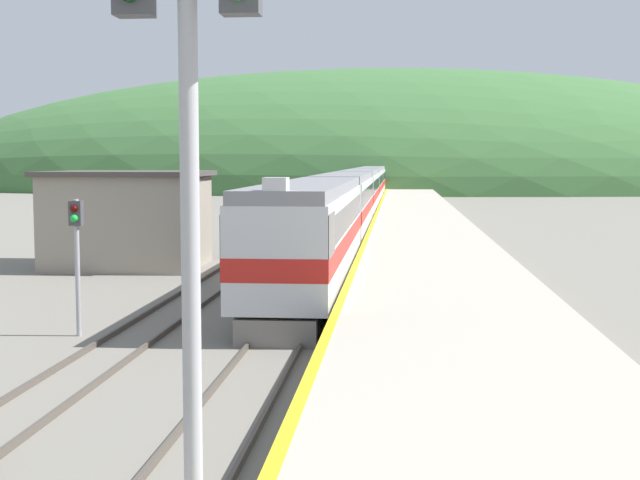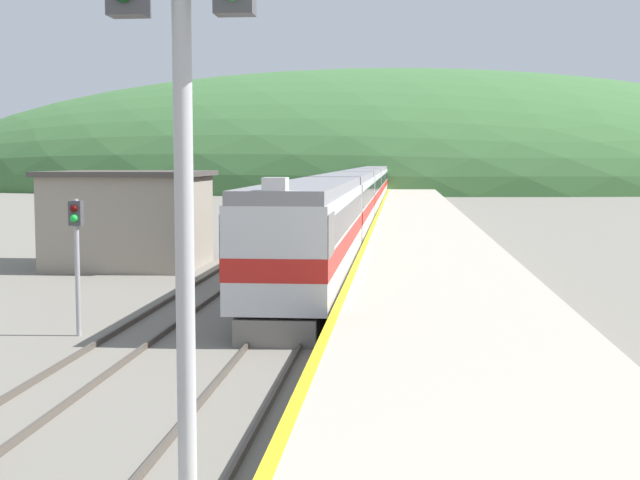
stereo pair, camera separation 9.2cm
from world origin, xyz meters
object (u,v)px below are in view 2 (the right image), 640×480
carriage_fifth (376,181)px  signal_mast_main (182,106)px  carriage_fourth (370,186)px  express_train_lead_car (311,233)px  carriage_second (346,205)px  signal_post_siding (76,238)px  carriage_third (361,193)px

carriage_fifth → signal_mast_main: signal_mast_main is taller
carriage_fourth → carriage_fifth: 21.14m
express_train_lead_car → signal_mast_main: (1.14, -24.32, 3.30)m
carriage_second → signal_mast_main: 45.92m
carriage_fourth → carriage_second: bearing=-90.0°
carriage_second → signal_mast_main: signal_mast_main is taller
carriage_second → carriage_fourth: bearing=90.0°
express_train_lead_car → carriage_second: (0.00, 21.47, -0.01)m
carriage_fifth → signal_post_siding: bearing=-93.6°
carriage_fifth → signal_post_siding: 93.80m
carriage_second → signal_post_siding: size_ratio=5.12×
express_train_lead_car → carriage_third: (0.00, 42.61, -0.01)m
signal_mast_main → signal_post_siding: (-7.02, 15.61, -2.78)m
carriage_fourth → signal_mast_main: (1.14, -88.08, 3.31)m
carriage_second → signal_post_siding: carriage_second is taller
carriage_third → carriage_fourth: (0.00, 21.14, 0.00)m
express_train_lead_car → carriage_third: bearing=90.0°
express_train_lead_car → carriage_fifth: express_train_lead_car is taller
express_train_lead_car → signal_post_siding: express_train_lead_car is taller
express_train_lead_car → carriage_fourth: size_ratio=1.01×
carriage_second → express_train_lead_car: bearing=-90.0°
express_train_lead_car → signal_post_siding: 10.52m
express_train_lead_car → carriage_fifth: bearing=90.0°
carriage_third → signal_mast_main: bearing=-89.0°
signal_mast_main → signal_post_siding: bearing=114.2°
express_train_lead_car → carriage_second: size_ratio=1.01×
carriage_fifth → express_train_lead_car: bearing=-90.0°
carriage_second → signal_mast_main: bearing=-88.6°
carriage_fourth → signal_post_siding: 72.71m
carriage_fourth → signal_post_siding: size_ratio=5.12×
carriage_third → carriage_fourth: same height
carriage_third → signal_mast_main: 67.03m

